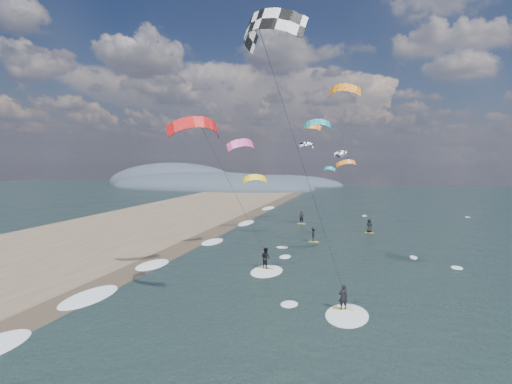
# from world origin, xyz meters

# --- Properties ---
(ground) EXTENTS (260.00, 260.00, 0.00)m
(ground) POSITION_xyz_m (0.00, 0.00, 0.00)
(ground) COLOR black
(ground) RESTS_ON ground
(wet_sand_strip) EXTENTS (3.00, 240.00, 0.00)m
(wet_sand_strip) POSITION_xyz_m (-12.00, 10.00, 0.00)
(wet_sand_strip) COLOR #382D23
(wet_sand_strip) RESTS_ON ground
(coastal_hills) EXTENTS (80.00, 41.00, 15.00)m
(coastal_hills) POSITION_xyz_m (-44.84, 107.86, 0.00)
(coastal_hills) COLOR #3D4756
(coastal_hills) RESTS_ON ground
(kitesurfer_near_a) EXTENTS (7.68, 9.20, 17.14)m
(kitesurfer_near_a) POSITION_xyz_m (2.66, 3.23, 12.87)
(kitesurfer_near_a) COLOR gold
(kitesurfer_near_a) RESTS_ON ground
(kitesurfer_near_b) EXTENTS (7.14, 9.26, 13.22)m
(kitesurfer_near_b) POSITION_xyz_m (-3.77, 12.13, 8.59)
(kitesurfer_near_b) COLOR gold
(kitesurfer_near_b) RESTS_ON ground
(far_kitesurfers) EXTENTS (10.53, 13.28, 1.80)m
(far_kitesurfers) POSITION_xyz_m (2.31, 34.27, 0.87)
(far_kitesurfers) COLOR gold
(far_kitesurfers) RESTS_ON ground
(bg_kite_field) EXTENTS (14.62, 75.21, 10.81)m
(bg_kite_field) POSITION_xyz_m (-0.88, 52.68, 11.23)
(bg_kite_field) COLOR #D83F8C
(bg_kite_field) RESTS_ON ground
(shoreline_surf) EXTENTS (2.40, 79.40, 0.11)m
(shoreline_surf) POSITION_xyz_m (-10.80, 14.75, 0.00)
(shoreline_surf) COLOR white
(shoreline_surf) RESTS_ON ground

